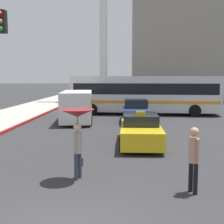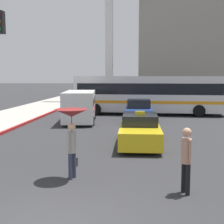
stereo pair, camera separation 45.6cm
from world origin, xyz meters
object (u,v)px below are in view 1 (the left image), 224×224
at_px(pedestrian_man, 194,155).
at_px(ambulance_van, 77,105).
at_px(taxi, 140,130).
at_px(sedan_red, 136,111).
at_px(pedestrian_with_umbrella, 77,123).
at_px(monument_cross, 103,14).
at_px(city_bus, 145,93).

bearing_deg(pedestrian_man, ambulance_van, 178.64).
distance_m(taxi, sedan_red, 7.53).
height_order(pedestrian_with_umbrella, monument_cross, monument_cross).
relative_size(sedan_red, ambulance_van, 0.80).
bearing_deg(monument_cross, ambulance_van, -91.70).
distance_m(taxi, pedestrian_man, 6.29).
height_order(pedestrian_man, monument_cross, monument_cross).
height_order(taxi, city_bus, city_bus).
distance_m(taxi, ambulance_van, 8.18).
height_order(taxi, sedan_red, taxi).
bearing_deg(sedan_red, pedestrian_with_umbrella, 80.36).
distance_m(pedestrian_man, monument_cross, 32.90).
bearing_deg(monument_cross, pedestrian_with_umbrella, -87.27).
relative_size(sedan_red, monument_cross, 0.23).
bearing_deg(pedestrian_man, pedestrian_with_umbrella, -130.15).
relative_size(sedan_red, pedestrian_man, 2.44).
xyz_separation_m(pedestrian_man, monument_cross, (-4.73, 31.05, 9.78)).
bearing_deg(pedestrian_with_umbrella, taxi, -2.30).
xyz_separation_m(taxi, ambulance_van, (-4.10, 7.06, 0.54)).
relative_size(ambulance_van, city_bus, 0.44).
bearing_deg(ambulance_van, sedan_red, -179.45).
relative_size(sedan_red, pedestrian_with_umbrella, 2.04).
xyz_separation_m(taxi, monument_cross, (-3.57, 24.89, 10.18)).
bearing_deg(monument_cross, pedestrian_man, -81.34).
xyz_separation_m(taxi, pedestrian_man, (1.15, -6.17, 0.41)).
bearing_deg(pedestrian_man, taxi, 167.57).
xyz_separation_m(ambulance_van, monument_cross, (0.53, 17.83, 9.65)).
bearing_deg(ambulance_van, monument_cross, -97.63).
relative_size(taxi, sedan_red, 1.07).
height_order(pedestrian_with_umbrella, pedestrian_man, pedestrian_with_umbrella).
bearing_deg(pedestrian_man, city_bus, 157.89).
bearing_deg(taxi, monument_cross, -81.83).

